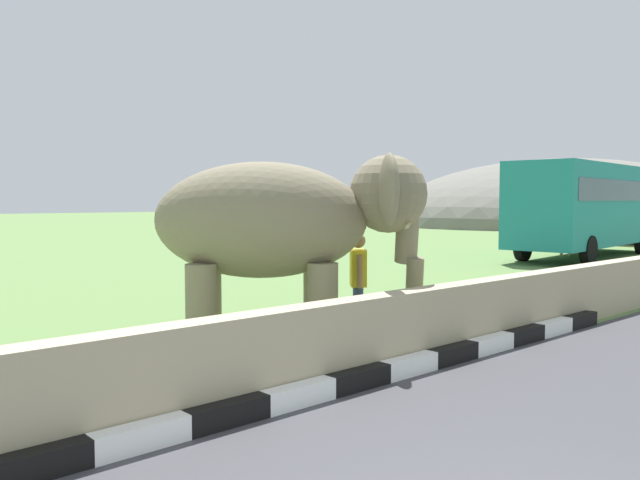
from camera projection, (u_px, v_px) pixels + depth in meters
The scene contains 7 objects.
striped_curb at pixel (186, 425), 5.90m from camera, with size 16.20×0.20×0.24m.
barrier_parapet at pixel (346, 341), 7.67m from camera, with size 28.00×0.36×1.00m, color tan.
elephant at pixel (287, 223), 9.46m from camera, with size 3.93×3.67×2.85m.
person_handler at pixel (358, 279), 10.23m from camera, with size 0.50×0.57×1.66m.
bus_teal at pixel (587, 203), 24.65m from camera, with size 9.88×3.55×3.50m.
cow_near at pixel (571, 233), 25.84m from camera, with size 1.88×0.61×1.23m.
hill_east at pixel (566, 223), 61.10m from camera, with size 38.43×30.75×12.11m.
Camera 1 is at (-3.32, -1.50, 2.18)m, focal length 36.23 mm.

